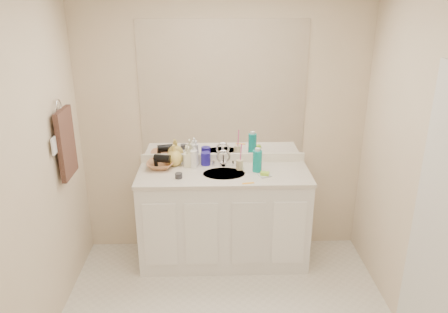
% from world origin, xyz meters
% --- Properties ---
extents(wall_back, '(2.60, 0.02, 2.40)m').
position_xyz_m(wall_back, '(0.00, 1.30, 1.20)').
color(wall_back, beige).
rests_on(wall_back, floor).
extents(wall_left, '(0.02, 2.60, 2.40)m').
position_xyz_m(wall_left, '(-1.30, 0.00, 1.20)').
color(wall_left, beige).
rests_on(wall_left, floor).
extents(wall_right, '(0.02, 2.60, 2.40)m').
position_xyz_m(wall_right, '(1.30, 0.00, 1.20)').
color(wall_right, beige).
rests_on(wall_right, floor).
extents(vanity_cabinet, '(1.50, 0.55, 0.85)m').
position_xyz_m(vanity_cabinet, '(0.00, 1.02, 0.42)').
color(vanity_cabinet, white).
rests_on(vanity_cabinet, floor).
extents(countertop, '(1.52, 0.57, 0.03)m').
position_xyz_m(countertop, '(0.00, 1.02, 0.86)').
color(countertop, silver).
rests_on(countertop, vanity_cabinet).
extents(backsplash, '(1.52, 0.03, 0.08)m').
position_xyz_m(backsplash, '(0.00, 1.29, 0.92)').
color(backsplash, white).
rests_on(backsplash, countertop).
extents(sink_basin, '(0.37, 0.37, 0.02)m').
position_xyz_m(sink_basin, '(0.00, 1.00, 0.87)').
color(sink_basin, beige).
rests_on(sink_basin, countertop).
extents(faucet, '(0.02, 0.02, 0.11)m').
position_xyz_m(faucet, '(0.00, 1.18, 0.94)').
color(faucet, silver).
rests_on(faucet, countertop).
extents(mirror, '(1.48, 0.01, 1.20)m').
position_xyz_m(mirror, '(0.00, 1.29, 1.56)').
color(mirror, white).
rests_on(mirror, wall_back).
extents(blue_mug, '(0.11, 0.11, 0.12)m').
position_xyz_m(blue_mug, '(-0.16, 1.21, 0.94)').
color(blue_mug, navy).
rests_on(blue_mug, countertop).
extents(tan_cup, '(0.09, 0.09, 0.09)m').
position_xyz_m(tan_cup, '(0.14, 1.09, 0.92)').
color(tan_cup, beige).
rests_on(tan_cup, countertop).
extents(toothbrush, '(0.02, 0.04, 0.19)m').
position_xyz_m(toothbrush, '(0.15, 1.09, 1.03)').
color(toothbrush, '#EB3D95').
rests_on(toothbrush, tan_cup).
extents(mouthwash_bottle, '(0.08, 0.08, 0.19)m').
position_xyz_m(mouthwash_bottle, '(0.29, 1.05, 0.98)').
color(mouthwash_bottle, '#0C928F').
rests_on(mouthwash_bottle, countertop).
extents(soap_dish, '(0.12, 0.11, 0.01)m').
position_xyz_m(soap_dish, '(0.35, 0.93, 0.89)').
color(soap_dish, silver).
rests_on(soap_dish, countertop).
extents(green_soap, '(0.08, 0.07, 0.03)m').
position_xyz_m(green_soap, '(0.35, 0.93, 0.90)').
color(green_soap, '#9DD834').
rests_on(green_soap, soap_dish).
extents(orange_comb, '(0.10, 0.04, 0.00)m').
position_xyz_m(orange_comb, '(0.20, 0.79, 0.88)').
color(orange_comb, '#FFA81A').
rests_on(orange_comb, countertop).
extents(dark_jar, '(0.08, 0.08, 0.04)m').
position_xyz_m(dark_jar, '(-0.39, 0.92, 0.90)').
color(dark_jar, '#29292F').
rests_on(dark_jar, countertop).
extents(extra_white_bottle, '(0.06, 0.06, 0.16)m').
position_xyz_m(extra_white_bottle, '(-0.27, 1.15, 0.96)').
color(extra_white_bottle, white).
rests_on(extra_white_bottle, countertop).
extents(soap_bottle_white, '(0.10, 0.10, 0.20)m').
position_xyz_m(soap_bottle_white, '(-0.26, 1.20, 0.98)').
color(soap_bottle_white, white).
rests_on(soap_bottle_white, countertop).
extents(soap_bottle_cream, '(0.08, 0.09, 0.18)m').
position_xyz_m(soap_bottle_cream, '(-0.31, 1.19, 0.97)').
color(soap_bottle_cream, '#F5F5C8').
rests_on(soap_bottle_cream, countertop).
extents(soap_bottle_yellow, '(0.20, 0.20, 0.19)m').
position_xyz_m(soap_bottle_yellow, '(-0.45, 1.22, 0.98)').
color(soap_bottle_yellow, '#E5C659').
rests_on(soap_bottle_yellow, countertop).
extents(wicker_basket, '(0.26, 0.26, 0.06)m').
position_xyz_m(wicker_basket, '(-0.57, 1.15, 0.91)').
color(wicker_basket, '#AF6F46').
rests_on(wicker_basket, countertop).
extents(hair_dryer, '(0.16, 0.10, 0.07)m').
position_xyz_m(hair_dryer, '(-0.55, 1.15, 0.97)').
color(hair_dryer, black).
rests_on(hair_dryer, wicker_basket).
extents(towel_ring, '(0.01, 0.11, 0.11)m').
position_xyz_m(towel_ring, '(-1.27, 0.77, 1.55)').
color(towel_ring, silver).
rests_on(towel_ring, wall_left).
extents(hand_towel, '(0.04, 0.32, 0.55)m').
position_xyz_m(hand_towel, '(-1.25, 0.77, 1.25)').
color(hand_towel, '#301E19').
rests_on(hand_towel, towel_ring).
extents(switch_plate, '(0.01, 0.08, 0.13)m').
position_xyz_m(switch_plate, '(-1.27, 0.57, 1.30)').
color(switch_plate, white).
rests_on(switch_plate, wall_left).
extents(door, '(0.02, 0.82, 2.00)m').
position_xyz_m(door, '(1.29, -0.30, 1.00)').
color(door, silver).
rests_on(door, floor).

